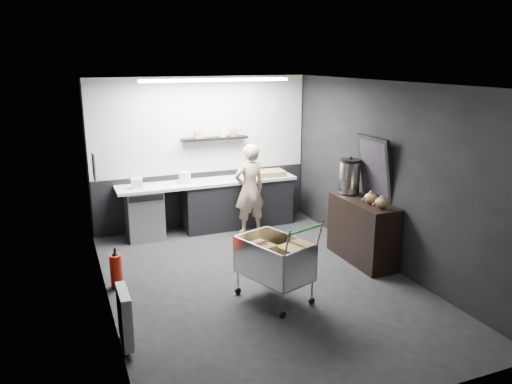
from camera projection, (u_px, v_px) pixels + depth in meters
name	position (u px, v px, depth m)	size (l,w,h in m)	color
floor	(260.00, 283.00, 6.89)	(5.50, 5.50, 0.00)	black
ceiling	(261.00, 83.00, 6.19)	(5.50, 5.50, 0.00)	beige
wall_back	(202.00, 153.00, 9.00)	(5.50, 5.50, 0.00)	black
wall_front	(390.00, 267.00, 4.08)	(5.50, 5.50, 0.00)	black
wall_left	(103.00, 205.00, 5.82)	(5.50, 5.50, 0.00)	black
wall_right	(387.00, 175.00, 7.27)	(5.50, 5.50, 0.00)	black
kitchen_wall_panel	(202.00, 125.00, 8.86)	(3.95, 0.02, 1.70)	#B3B4AF
dado_panel	(204.00, 198.00, 9.21)	(3.95, 0.02, 1.00)	black
floating_shelf	(215.00, 138.00, 8.89)	(1.20, 0.22, 0.04)	black
wall_clock	(274.00, 106.00, 9.28)	(0.20, 0.20, 0.03)	silver
poster	(94.00, 166.00, 6.94)	(0.02, 0.30, 0.40)	silver
poster_red_band	(94.00, 161.00, 6.92)	(0.01, 0.22, 0.10)	red
radiator	(125.00, 317.00, 5.29)	(0.10, 0.50, 0.60)	silver
ceiling_strip	(216.00, 80.00, 7.85)	(2.40, 0.20, 0.04)	white
prep_counter	(216.00, 204.00, 8.99)	(3.20, 0.61, 0.90)	black
person	(250.00, 189.00, 8.67)	(0.58, 0.38, 1.60)	beige
shopping_cart	(274.00, 261.00, 6.29)	(0.90, 1.18, 1.10)	silver
sideboard	(362.00, 222.00, 7.55)	(0.54, 1.27, 1.90)	black
fire_extinguisher	(116.00, 269.00, 6.70)	(0.16, 0.16, 0.54)	red
cardboard_box	(271.00, 173.00, 9.20)	(0.50, 0.38, 0.10)	olive
pink_tub	(185.00, 178.00, 8.65)	(0.20, 0.20, 0.20)	silver
white_container	(137.00, 184.00, 8.31)	(0.19, 0.14, 0.17)	silver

